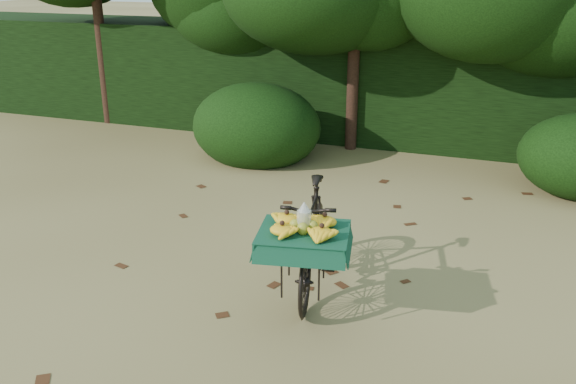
% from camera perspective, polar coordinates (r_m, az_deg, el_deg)
% --- Properties ---
extents(ground, '(80.00, 80.00, 0.00)m').
position_cam_1_polar(ground, '(4.79, 10.77, -15.28)').
color(ground, tan).
rests_on(ground, ground).
extents(vendor_bicycle, '(0.90, 1.79, 0.99)m').
position_cam_1_polar(vendor_bicycle, '(5.42, 2.27, -4.29)').
color(vendor_bicycle, black).
rests_on(vendor_bicycle, ground).
extents(hedge_backdrop, '(26.00, 1.80, 1.80)m').
position_cam_1_polar(hedge_backdrop, '(10.36, 17.23, 9.16)').
color(hedge_backdrop, black).
rests_on(hedge_backdrop, ground).
extents(tree_row, '(14.50, 2.00, 4.00)m').
position_cam_1_polar(tree_row, '(9.48, 13.56, 15.26)').
color(tree_row, black).
rests_on(tree_row, ground).
extents(bush_clumps, '(8.80, 1.70, 0.90)m').
position_cam_1_polar(bush_clumps, '(8.50, 19.35, 3.44)').
color(bush_clumps, black).
rests_on(bush_clumps, ground).
extents(leaf_litter, '(7.00, 7.30, 0.01)m').
position_cam_1_polar(leaf_litter, '(5.33, 12.01, -11.30)').
color(leaf_litter, '#432412').
rests_on(leaf_litter, ground).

